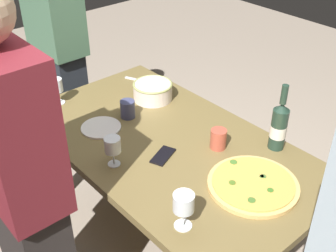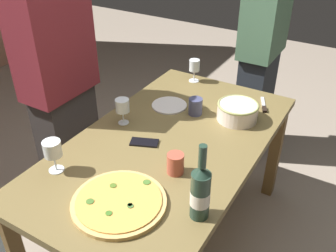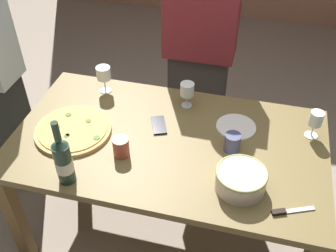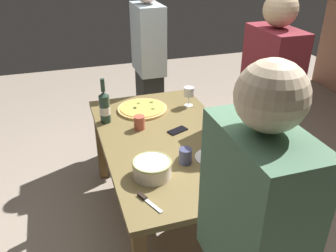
{
  "view_description": "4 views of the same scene",
  "coord_description": "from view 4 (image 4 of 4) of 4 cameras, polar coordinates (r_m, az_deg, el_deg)",
  "views": [
    {
      "loc": [
        -1.33,
        1.16,
        2.0
      ],
      "look_at": [
        0.0,
        0.0,
        0.85
      ],
      "focal_mm": 46.0,
      "sensor_mm": 36.0,
      "label": 1
    },
    {
      "loc": [
        -1.38,
        -0.82,
        1.87
      ],
      "look_at": [
        0.0,
        0.0,
        0.85
      ],
      "focal_mm": 40.31,
      "sensor_mm": 36.0,
      "label": 2
    },
    {
      "loc": [
        0.37,
        -1.44,
        2.13
      ],
      "look_at": [
        0.0,
        0.0,
        0.85
      ],
      "focal_mm": 42.47,
      "sensor_mm": 36.0,
      "label": 3
    },
    {
      "loc": [
        2.04,
        -0.66,
        1.99
      ],
      "look_at": [
        0.0,
        0.0,
        0.85
      ],
      "focal_mm": 38.01,
      "sensor_mm": 36.0,
      "label": 4
    }
  ],
  "objects": [
    {
      "name": "ground_plane",
      "position": [
        2.92,
        0.0,
        -14.81
      ],
      "size": [
        8.0,
        8.0,
        0.0
      ],
      "primitive_type": "plane",
      "color": "gray"
    },
    {
      "name": "dining_table",
      "position": [
        2.52,
        0.0,
        -3.79
      ],
      "size": [
        1.6,
        0.9,
        0.75
      ],
      "color": "brown",
      "rests_on": "ground"
    },
    {
      "name": "pizza",
      "position": [
        2.88,
        -4.13,
        2.79
      ],
      "size": [
        0.4,
        0.4,
        0.03
      ],
      "color": "#DCAE64",
      "rests_on": "dining_table"
    },
    {
      "name": "serving_bowl",
      "position": [
        2.08,
        -2.58,
        -6.71
      ],
      "size": [
        0.23,
        0.23,
        0.1
      ],
      "color": "silver",
      "rests_on": "dining_table"
    },
    {
      "name": "wine_bottle",
      "position": [
        2.68,
        -10.13,
        3.08
      ],
      "size": [
        0.08,
        0.08,
        0.34
      ],
      "color": "#223A2D",
      "rests_on": "dining_table"
    },
    {
      "name": "wine_glass_near_pizza",
      "position": [
        2.5,
        6.96,
        0.92
      ],
      "size": [
        0.08,
        0.08,
        0.15
      ],
      "color": "white",
      "rests_on": "dining_table"
    },
    {
      "name": "wine_glass_by_bottle",
      "position": [
        1.95,
        12.66,
        -8.19
      ],
      "size": [
        0.07,
        0.07,
        0.15
      ],
      "color": "white",
      "rests_on": "dining_table"
    },
    {
      "name": "wine_glass_far_left",
      "position": [
        2.92,
        3.37,
        5.36
      ],
      "size": [
        0.08,
        0.08,
        0.16
      ],
      "color": "white",
      "rests_on": "dining_table"
    },
    {
      "name": "cup_amber",
      "position": [
        2.19,
        2.81,
        -4.83
      ],
      "size": [
        0.08,
        0.08,
        0.1
      ],
      "primitive_type": "cylinder",
      "color": "#43476B",
      "rests_on": "dining_table"
    },
    {
      "name": "cup_ceramic",
      "position": [
        2.58,
        -4.62,
        0.55
      ],
      "size": [
        0.08,
        0.08,
        0.1
      ],
      "primitive_type": "cylinder",
      "color": "#B54F3B",
      "rests_on": "dining_table"
    },
    {
      "name": "side_plate",
      "position": [
        2.27,
        6.97,
        -5.03
      ],
      "size": [
        0.21,
        0.21,
        0.01
      ],
      "primitive_type": "cylinder",
      "color": "white",
      "rests_on": "dining_table"
    },
    {
      "name": "cell_phone",
      "position": [
        2.56,
        1.56,
        -0.73
      ],
      "size": [
        0.12,
        0.16,
        0.01
      ],
      "primitive_type": "cube",
      "rotation": [
        0.0,
        0.0,
        3.53
      ],
      "color": "black",
      "rests_on": "dining_table"
    },
    {
      "name": "pizza_knife",
      "position": [
        1.92,
        -3.43,
        -11.79
      ],
      "size": [
        0.19,
        0.1,
        0.02
      ],
      "color": "silver",
      "rests_on": "dining_table"
    },
    {
      "name": "person_guest_left",
      "position": [
        3.49,
        -3.08,
        9.18
      ],
      "size": [
        0.42,
        0.24,
        1.7
      ],
      "rotation": [
        0.0,
        0.0,
        -0.15
      ],
      "color": "#282C27",
      "rests_on": "ground"
    },
    {
      "name": "person_guest_right",
      "position": [
        2.71,
        15.46,
        2.35
      ],
      "size": [
        0.44,
        0.24,
        1.69
      ],
      "rotation": [
        0.0,
        0.0,
        -1.59
      ],
      "color": "#2E2927",
      "rests_on": "ground"
    }
  ]
}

